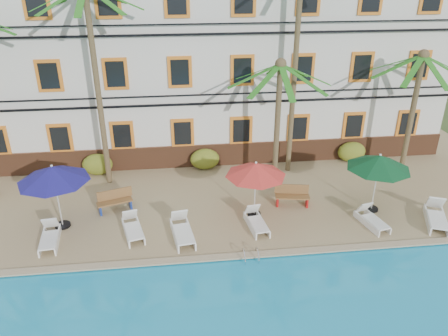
{
  "coord_description": "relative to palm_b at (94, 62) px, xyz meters",
  "views": [
    {
      "loc": [
        -1.84,
        -13.75,
        10.24
      ],
      "look_at": [
        0.14,
        3.0,
        2.0
      ],
      "focal_mm": 35.0,
      "sensor_mm": 36.0,
      "label": 1
    }
  ],
  "objects": [
    {
      "name": "umbrella_green",
      "position": [
        11.64,
        -4.01,
        -3.55
      ],
      "size": [
        2.68,
        2.68,
        2.67
      ],
      "color": "black",
      "rests_on": "pool_deck"
    },
    {
      "name": "lounger_b",
      "position": [
        1.45,
        -4.65,
        -5.56
      ],
      "size": [
        1.05,
        1.91,
        0.85
      ],
      "color": "white",
      "rests_on": "pool_deck"
    },
    {
      "name": "pool_deck",
      "position": [
        5.18,
        -0.7,
        -5.96
      ],
      "size": [
        30.0,
        12.0,
        0.25
      ],
      "primitive_type": "cube",
      "color": "tan",
      "rests_on": "ground"
    },
    {
      "name": "pool_coping",
      "position": [
        5.18,
        -6.6,
        -5.81
      ],
      "size": [
        30.0,
        0.35,
        0.06
      ],
      "primitive_type": "cube",
      "color": "tan",
      "rests_on": "pool_deck"
    },
    {
      "name": "lounger_e",
      "position": [
        11.13,
        -5.12,
        -5.58
      ],
      "size": [
        0.97,
        1.79,
        0.8
      ],
      "color": "white",
      "rests_on": "pool_deck"
    },
    {
      "name": "pool_ladder",
      "position": [
        5.83,
        -6.7,
        -5.84
      ],
      "size": [
        0.54,
        0.74,
        0.74
      ],
      "color": "silver",
      "rests_on": "ground"
    },
    {
      "name": "shrub_mid",
      "position": [
        4.76,
        0.9,
        -5.29
      ],
      "size": [
        1.5,
        0.9,
        1.1
      ],
      "primitive_type": "ellipsoid",
      "color": "#225D1A",
      "rests_on": "pool_deck"
    },
    {
      "name": "hotel_building",
      "position": [
        5.18,
        4.29,
        -0.71
      ],
      "size": [
        25.4,
        6.44,
        10.22
      ],
      "color": "silver",
      "rests_on": "pool_deck"
    },
    {
      "name": "lounger_d",
      "position": [
        6.41,
        -4.74,
        -5.57
      ],
      "size": [
        0.83,
        1.81,
        0.82
      ],
      "color": "white",
      "rests_on": "pool_deck"
    },
    {
      "name": "palm_d",
      "position": [
        9.0,
        0.28,
        0.47
      ],
      "size": [
        4.6,
        4.6,
        10.03
      ],
      "color": "brown",
      "rests_on": "pool_deck"
    },
    {
      "name": "bench_left",
      "position": [
        0.55,
        -2.68,
        -5.37
      ],
      "size": [
        1.57,
        0.9,
        0.93
      ],
      "color": "olive",
      "rests_on": "pool_deck"
    },
    {
      "name": "shrub_right",
      "position": [
        12.62,
        0.9,
        -5.29
      ],
      "size": [
        1.5,
        0.9,
        1.1
      ],
      "primitive_type": "ellipsoid",
      "color": "#225D1A",
      "rests_on": "pool_deck"
    },
    {
      "name": "bench_right",
      "position": [
        8.32,
        -3.15,
        -5.37
      ],
      "size": [
        1.56,
        0.73,
        0.93
      ],
      "color": "olive",
      "rests_on": "pool_deck"
    },
    {
      "name": "shrub_left",
      "position": [
        -0.65,
        0.9,
        -5.29
      ],
      "size": [
        1.5,
        0.9,
        1.1
      ],
      "primitive_type": "ellipsoid",
      "color": "#225D1A",
      "rests_on": "pool_deck"
    },
    {
      "name": "palm_c",
      "position": [
        7.95,
        -1.17,
        -1.81
      ],
      "size": [
        4.6,
        4.6,
        6.07
      ],
      "color": "brown",
      "rests_on": "pool_deck"
    },
    {
      "name": "lounger_f",
      "position": [
        13.83,
        -5.33,
        -5.52
      ],
      "size": [
        1.45,
        2.16,
        0.96
      ],
      "color": "white",
      "rests_on": "pool_deck"
    },
    {
      "name": "palm_e",
      "position": [
        14.54,
        -0.89,
        -1.71
      ],
      "size": [
        4.6,
        4.6,
        6.23
      ],
      "color": "brown",
      "rests_on": "pool_deck"
    },
    {
      "name": "lounger_a",
      "position": [
        -1.68,
        -4.88,
        -5.56
      ],
      "size": [
        0.81,
        1.84,
        0.84
      ],
      "color": "white",
      "rests_on": "pool_deck"
    },
    {
      "name": "umbrella_blue",
      "position": [
        -1.45,
        -3.76,
        -3.45
      ],
      "size": [
        2.8,
        2.8,
        2.79
      ],
      "color": "black",
      "rests_on": "pool_deck"
    },
    {
      "name": "palm_b",
      "position": [
        0.0,
        0.0,
        0.0
      ],
      "size": [
        4.6,
        4.6,
        9.19
      ],
      "color": "brown",
      "rests_on": "pool_deck"
    },
    {
      "name": "ground",
      "position": [
        5.18,
        -5.7,
        -6.09
      ],
      "size": [
        100.0,
        100.0,
        0.0
      ],
      "primitive_type": "plane",
      "color": "#384C23",
      "rests_on": "ground"
    },
    {
      "name": "lounger_c",
      "position": [
        3.39,
        -5.09,
        -5.53
      ],
      "size": [
        0.99,
        2.08,
        0.94
      ],
      "color": "white",
      "rests_on": "pool_deck"
    },
    {
      "name": "umbrella_red",
      "position": [
        6.49,
        -3.82,
        -3.69
      ],
      "size": [
        2.52,
        2.52,
        2.52
      ],
      "color": "black",
      "rests_on": "pool_deck"
    }
  ]
}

